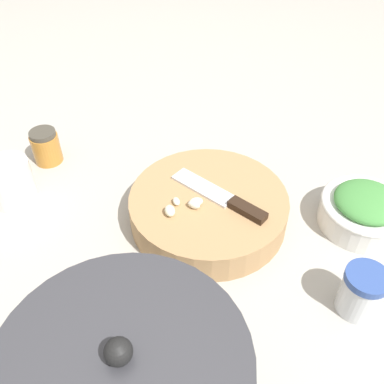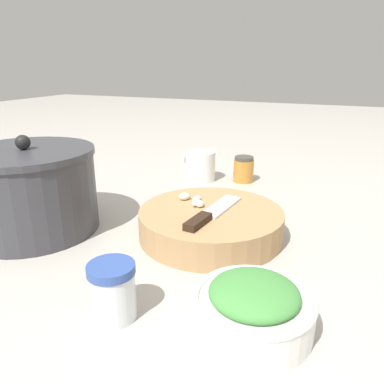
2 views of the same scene
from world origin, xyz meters
TOP-DOWN VIEW (x-y plane):
  - ground_plane at (0.00, 0.00)m, footprint 5.00×5.00m
  - cutting_board at (-0.04, -0.04)m, footprint 0.28×0.28m
  - chef_knife at (-0.07, -0.05)m, footprint 0.19×0.05m
  - garlic_cloves at (-0.02, 0.00)m, footprint 0.05×0.07m
  - herb_bowl at (-0.28, -0.19)m, footprint 0.15×0.15m
  - spice_jar at (-0.32, -0.01)m, footprint 0.06×0.06m
  - coffee_mug at (0.29, 0.11)m, footprint 0.08×0.11m
  - honey_jar at (0.33, -0.01)m, footprint 0.06×0.06m
  - stock_pot at (-0.15, 0.30)m, footprint 0.26×0.26m

SIDE VIEW (x-z plane):
  - ground_plane at x=0.00m, z-range 0.00..0.00m
  - cutting_board at x=-0.04m, z-range 0.00..0.05m
  - herb_bowl at x=-0.28m, z-range 0.00..0.07m
  - honey_jar at x=0.33m, z-range 0.00..0.07m
  - spice_jar at x=-0.32m, z-range 0.00..0.08m
  - coffee_mug at x=0.29m, z-range 0.00..0.08m
  - chef_knife at x=-0.07m, z-range 0.05..0.07m
  - garlic_cloves at x=-0.02m, z-range 0.05..0.07m
  - stock_pot at x=-0.15m, z-range -0.01..0.18m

